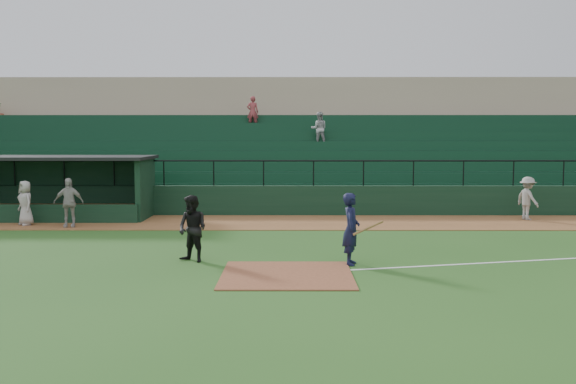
{
  "coord_description": "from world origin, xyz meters",
  "views": [
    {
      "loc": [
        0.09,
        -15.58,
        3.2
      ],
      "look_at": [
        0.0,
        5.0,
        1.4
      ],
      "focal_mm": 40.26,
      "sensor_mm": 36.0,
      "label": 1
    }
  ],
  "objects": [
    {
      "name": "warning_track",
      "position": [
        0.0,
        8.0,
        0.01
      ],
      "size": [
        40.0,
        4.0,
        0.03
      ],
      "primitive_type": "cube",
      "color": "brown",
      "rests_on": "ground"
    },
    {
      "name": "dugout_player_a",
      "position": [
        -7.63,
        6.66,
        0.88
      ],
      "size": [
        1.05,
        0.56,
        1.71
      ],
      "primitive_type": "imported",
      "rotation": [
        0.0,
        0.0,
        0.15
      ],
      "color": "#A9A49E",
      "rests_on": "warning_track"
    },
    {
      "name": "batter_at_plate",
      "position": [
        1.59,
        0.26,
        0.9
      ],
      "size": [
        1.05,
        0.72,
        1.79
      ],
      "color": "black",
      "rests_on": "ground"
    },
    {
      "name": "stadium_structure",
      "position": [
        -0.0,
        16.46,
        2.3
      ],
      "size": [
        38.0,
        13.08,
        6.4
      ],
      "color": "black",
      "rests_on": "ground"
    },
    {
      "name": "ground",
      "position": [
        0.0,
        0.0,
        0.0
      ],
      "size": [
        90.0,
        90.0,
        0.0
      ],
      "primitive_type": "plane",
      "color": "#245019",
      "rests_on": "ground"
    },
    {
      "name": "umpire",
      "position": [
        -2.4,
        0.61,
        0.85
      ],
      "size": [
        1.04,
        0.98,
        1.7
      ],
      "primitive_type": "imported",
      "rotation": [
        0.0,
        0.0,
        -0.56
      ],
      "color": "black",
      "rests_on": "ground"
    },
    {
      "name": "home_plate_dirt",
      "position": [
        0.0,
        -1.0,
        0.01
      ],
      "size": [
        3.0,
        3.0,
        0.03
      ],
      "primitive_type": "cube",
      "color": "brown",
      "rests_on": "ground"
    },
    {
      "name": "runner",
      "position": [
        9.03,
        8.66,
        0.84
      ],
      "size": [
        0.93,
        1.2,
        1.63
      ],
      "primitive_type": "imported",
      "rotation": [
        0.0,
        0.0,
        1.93
      ],
      "color": "gray",
      "rests_on": "warning_track"
    },
    {
      "name": "dugout",
      "position": [
        -9.75,
        9.56,
        1.33
      ],
      "size": [
        8.9,
        3.2,
        2.42
      ],
      "color": "black",
      "rests_on": "ground"
    },
    {
      "name": "dugout_player_b",
      "position": [
        -9.34,
        7.15,
        0.82
      ],
      "size": [
        0.9,
        0.9,
        1.58
      ],
      "primitive_type": "imported",
      "rotation": [
        0.0,
        0.0,
        -0.77
      ],
      "color": "#ADA6A2",
      "rests_on": "warning_track"
    }
  ]
}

